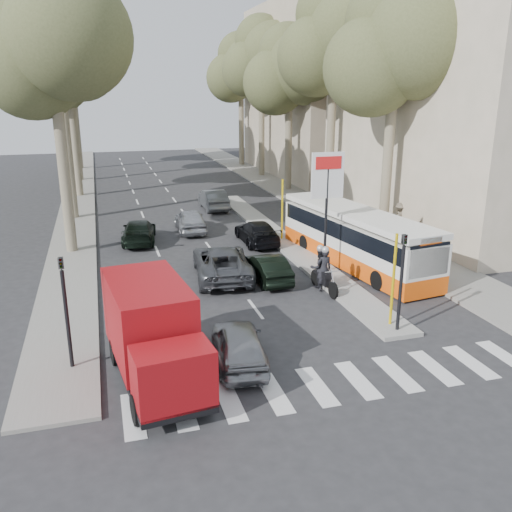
{
  "coord_description": "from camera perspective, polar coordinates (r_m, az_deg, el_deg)",
  "views": [
    {
      "loc": [
        -6.35,
        -16.76,
        8.23
      ],
      "look_at": [
        -0.37,
        3.75,
        1.6
      ],
      "focal_mm": 38.0,
      "sensor_mm": 36.0,
      "label": 1
    }
  ],
  "objects": [
    {
      "name": "traffic_light_left",
      "position": [
        16.82,
        -19.53,
        -3.76
      ],
      "size": [
        0.16,
        0.41,
        3.6
      ],
      "color": "black",
      "rests_on": "ground"
    },
    {
      "name": "traffic_light_island",
      "position": [
        18.92,
        15.16,
        -1.05
      ],
      "size": [
        0.16,
        0.41,
        3.6
      ],
      "color": "black",
      "rests_on": "ground"
    },
    {
      "name": "red_truck",
      "position": [
        15.96,
        -10.8,
        -7.93
      ],
      "size": [
        2.64,
        5.6,
        2.88
      ],
      "rotation": [
        0.0,
        0.0,
        0.12
      ],
      "color": "black",
      "rests_on": "ground"
    },
    {
      "name": "median_left",
      "position": [
        45.53,
        -18.15,
        6.05
      ],
      "size": [
        2.4,
        64.0,
        0.12
      ],
      "primitive_type": "cube",
      "color": "gray",
      "rests_on": "ground"
    },
    {
      "name": "building_near",
      "position": [
        36.12,
        22.02,
        17.28
      ],
      "size": [
        11.0,
        18.0,
        18.0
      ],
      "primitive_type": "cube",
      "color": "beige",
      "rests_on": "ground"
    },
    {
      "name": "traffic_island",
      "position": [
        30.48,
        2.73,
        1.72
      ],
      "size": [
        1.5,
        26.0,
        0.16
      ],
      "primitive_type": "cube",
      "color": "gray",
      "rests_on": "ground"
    },
    {
      "name": "queue_car_b",
      "position": [
        29.93,
        0.1,
        2.52
      ],
      "size": [
        1.76,
        4.3,
        1.25
      ],
      "primitive_type": "imported",
      "rotation": [
        0.0,
        0.0,
        3.14
      ],
      "color": "black",
      "rests_on": "ground"
    },
    {
      "name": "tree_r_b",
      "position": [
        38.32,
        8.4,
        21.85
      ],
      "size": [
        7.4,
        7.2,
        15.27
      ],
      "color": "#6B604C",
      "rests_on": "ground"
    },
    {
      "name": "sidewalk_right",
      "position": [
        45.1,
        3.42,
        6.78
      ],
      "size": [
        3.2,
        70.0,
        0.12
      ],
      "primitive_type": "cube",
      "color": "gray",
      "rests_on": "ground"
    },
    {
      "name": "motorcycle",
      "position": [
        23.03,
        6.95,
        -1.43
      ],
      "size": [
        0.87,
        2.35,
        2.0
      ],
      "rotation": [
        0.0,
        0.0,
        0.06
      ],
      "color": "black",
      "rests_on": "ground"
    },
    {
      "name": "queue_car_d",
      "position": [
        38.65,
        -4.51,
        5.96
      ],
      "size": [
        1.49,
        4.28,
        1.41
      ],
      "primitive_type": "imported",
      "rotation": [
        0.0,
        0.0,
        3.14
      ],
      "color": "#505458",
      "rests_on": "ground"
    },
    {
      "name": "tree_r_d",
      "position": [
        53.25,
        0.72,
        20.3
      ],
      "size": [
        7.4,
        7.2,
        14.88
      ],
      "color": "#6B604C",
      "rests_on": "ground"
    },
    {
      "name": "queue_car_c",
      "position": [
        32.6,
        -6.93,
        3.74
      ],
      "size": [
        1.78,
        4.1,
        1.38
      ],
      "primitive_type": "imported",
      "rotation": [
        0.0,
        0.0,
        3.1
      ],
      "color": "#A5A8AD",
      "rests_on": "ground"
    },
    {
      "name": "city_bus",
      "position": [
        26.45,
        10.43,
        2.06
      ],
      "size": [
        3.64,
        10.51,
        2.71
      ],
      "rotation": [
        0.0,
        0.0,
        0.14
      ],
      "color": "#F6560D",
      "rests_on": "ground"
    },
    {
      "name": "tree_r_a",
      "position": [
        31.08,
        14.62,
        20.7
      ],
      "size": [
        7.4,
        7.2,
        14.1
      ],
      "color": "#6B604C",
      "rests_on": "ground"
    },
    {
      "name": "pedestrian_far",
      "position": [
        32.1,
        14.88,
        3.79
      ],
      "size": [
        1.33,
        0.82,
        1.91
      ],
      "primitive_type": "imported",
      "rotation": [
        0.0,
        0.0,
        3.37
      ],
      "color": "brown",
      "rests_on": "sidewalk_right"
    },
    {
      "name": "building_far",
      "position": [
        55.26,
        7.36,
        16.87
      ],
      "size": [
        11.0,
        20.0,
        16.0
      ],
      "primitive_type": "cube",
      "color": "#B7A88E",
      "rests_on": "ground"
    },
    {
      "name": "queue_car_a",
      "position": [
        24.49,
        -3.61,
        -0.66
      ],
      "size": [
        2.93,
        5.39,
        1.44
      ],
      "primitive_type": "imported",
      "rotation": [
        0.0,
        0.0,
        3.03
      ],
      "color": "#4A4C51",
      "rests_on": "ground"
    },
    {
      "name": "pedestrian_near",
      "position": [
        25.73,
        16.32,
        0.24
      ],
      "size": [
        1.11,
        1.09,
        1.79
      ],
      "primitive_type": "imported",
      "rotation": [
        0.0,
        0.0,
        2.38
      ],
      "color": "#483651",
      "rests_on": "sidewalk_right"
    },
    {
      "name": "dark_hatchback",
      "position": [
        24.06,
        1.21,
        -1.24
      ],
      "size": [
        1.33,
        3.67,
        1.2
      ],
      "primitive_type": "imported",
      "rotation": [
        0.0,
        0.0,
        3.16
      ],
      "color": "black",
      "rests_on": "ground"
    },
    {
      "name": "tree_l_b",
      "position": [
        37.02,
        -20.05,
        20.68
      ],
      "size": [
        7.4,
        7.2,
        14.88
      ],
      "color": "#6B604C",
      "rests_on": "ground"
    },
    {
      "name": "tree_l_c",
      "position": [
        44.93,
        -19.09,
        18.67
      ],
      "size": [
        7.4,
        7.2,
        13.71
      ],
      "color": "#6B604C",
      "rests_on": "ground"
    },
    {
      "name": "tree_l_d",
      "position": [
        53.01,
        -19.07,
        20.19
      ],
      "size": [
        7.4,
        7.2,
        15.66
      ],
      "color": "#6B604C",
      "rests_on": "ground"
    },
    {
      "name": "silver_hatchback",
      "position": [
        17.02,
        -1.8,
        -9.26
      ],
      "size": [
        1.95,
        3.91,
        1.28
      ],
      "primitive_type": "imported",
      "rotation": [
        0.0,
        0.0,
        3.02
      ],
      "color": "gray",
      "rests_on": "ground"
    },
    {
      "name": "billboard",
      "position": [
        24.21,
        7.47,
        6.32
      ],
      "size": [
        1.5,
        12.1,
        5.6
      ],
      "color": "yellow",
      "rests_on": "ground"
    },
    {
      "name": "tree_l_e",
      "position": [
        60.94,
        -18.79,
        18.74
      ],
      "size": [
        7.4,
        7.2,
        14.49
      ],
      "color": "#6B604C",
      "rests_on": "ground"
    },
    {
      "name": "tree_r_c",
      "position": [
        45.57,
        3.69,
        19.05
      ],
      "size": [
        7.4,
        7.2,
        13.32
      ],
      "color": "#6B604C",
      "rests_on": "ground"
    },
    {
      "name": "queue_car_e",
      "position": [
        30.81,
        -12.22,
        2.56
      ],
      "size": [
        2.29,
        4.5,
        1.25
      ],
      "primitive_type": "imported",
      "rotation": [
        0.0,
        0.0,
        3.01
      ],
      "color": "black",
      "rests_on": "ground"
    },
    {
      "name": "tree_l_a",
      "position": [
        28.99,
        -20.57,
        20.49
      ],
      "size": [
        7.4,
        7.2,
        14.1
      ],
      "color": "#6B604C",
      "rests_on": "ground"
    },
    {
      "name": "tree_r_e",
      "position": [
        60.93,
        -1.51,
        19.26
      ],
      "size": [
        7.4,
        7.2,
        14.1
      ],
      "color": "#6B604C",
      "rests_on": "ground"
    },
    {
      "name": "ground",
      "position": [
        19.72,
        4.12,
        -7.47
      ],
      "size": [
        120.0,
        120.0,
        0.0
      ],
      "primitive_type": "plane",
      "color": "#28282B",
      "rests_on": "ground"
    }
  ]
}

